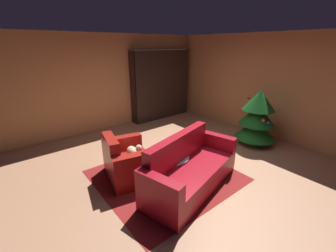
{
  "coord_description": "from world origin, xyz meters",
  "views": [
    {
      "loc": [
        2.85,
        -2.69,
        2.36
      ],
      "look_at": [
        -0.24,
        -0.19,
        0.86
      ],
      "focal_mm": 23.18,
      "sensor_mm": 36.0,
      "label": 1
    }
  ],
  "objects_px": {
    "armchair_red": "(127,162)",
    "book_stack_on_table": "(169,155)",
    "bookshelf_unit": "(164,85)",
    "decorated_tree": "(257,117)",
    "couch_red": "(190,171)",
    "coffee_table": "(172,159)",
    "bottle_on_table": "(181,150)"
  },
  "relations": [
    {
      "from": "armchair_red",
      "to": "book_stack_on_table",
      "type": "xyz_separation_m",
      "value": [
        0.52,
        0.57,
        0.17
      ]
    },
    {
      "from": "bookshelf_unit",
      "to": "decorated_tree",
      "type": "relative_size",
      "value": 1.61
    },
    {
      "from": "couch_red",
      "to": "book_stack_on_table",
      "type": "xyz_separation_m",
      "value": [
        -0.43,
        -0.12,
        0.17
      ]
    },
    {
      "from": "bookshelf_unit",
      "to": "book_stack_on_table",
      "type": "height_order",
      "value": "bookshelf_unit"
    },
    {
      "from": "coffee_table",
      "to": "bottle_on_table",
      "type": "xyz_separation_m",
      "value": [
        0.07,
        0.16,
        0.15
      ]
    },
    {
      "from": "bookshelf_unit",
      "to": "coffee_table",
      "type": "xyz_separation_m",
      "value": [
        3.03,
        -2.19,
        -0.69
      ]
    },
    {
      "from": "armchair_red",
      "to": "coffee_table",
      "type": "distance_m",
      "value": 0.84
    },
    {
      "from": "armchair_red",
      "to": "couch_red",
      "type": "height_order",
      "value": "couch_red"
    },
    {
      "from": "bookshelf_unit",
      "to": "couch_red",
      "type": "relative_size",
      "value": 1.04
    },
    {
      "from": "bottle_on_table",
      "to": "decorated_tree",
      "type": "height_order",
      "value": "decorated_tree"
    },
    {
      "from": "couch_red",
      "to": "book_stack_on_table",
      "type": "distance_m",
      "value": 0.48
    },
    {
      "from": "bottle_on_table",
      "to": "couch_red",
      "type": "bearing_deg",
      "value": -15.18
    },
    {
      "from": "armchair_red",
      "to": "couch_red",
      "type": "relative_size",
      "value": 0.53
    },
    {
      "from": "bottle_on_table",
      "to": "decorated_tree",
      "type": "xyz_separation_m",
      "value": [
        0.08,
        2.42,
        0.16
      ]
    },
    {
      "from": "couch_red",
      "to": "decorated_tree",
      "type": "height_order",
      "value": "decorated_tree"
    },
    {
      "from": "armchair_red",
      "to": "book_stack_on_table",
      "type": "distance_m",
      "value": 0.79
    },
    {
      "from": "coffee_table",
      "to": "bottle_on_table",
      "type": "bearing_deg",
      "value": 66.27
    },
    {
      "from": "bookshelf_unit",
      "to": "coffee_table",
      "type": "height_order",
      "value": "bookshelf_unit"
    },
    {
      "from": "couch_red",
      "to": "bottle_on_table",
      "type": "height_order",
      "value": "couch_red"
    },
    {
      "from": "armchair_red",
      "to": "decorated_tree",
      "type": "bearing_deg",
      "value": 77.76
    },
    {
      "from": "bookshelf_unit",
      "to": "decorated_tree",
      "type": "bearing_deg",
      "value": 6.91
    },
    {
      "from": "bookshelf_unit",
      "to": "bottle_on_table",
      "type": "distance_m",
      "value": 3.74
    },
    {
      "from": "couch_red",
      "to": "bottle_on_table",
      "type": "relative_size",
      "value": 8.15
    },
    {
      "from": "armchair_red",
      "to": "coffee_table",
      "type": "relative_size",
      "value": 1.78
    },
    {
      "from": "coffee_table",
      "to": "bottle_on_table",
      "type": "height_order",
      "value": "bottle_on_table"
    },
    {
      "from": "bookshelf_unit",
      "to": "decorated_tree",
      "type": "height_order",
      "value": "bookshelf_unit"
    },
    {
      "from": "coffee_table",
      "to": "decorated_tree",
      "type": "distance_m",
      "value": 2.6
    },
    {
      "from": "bookshelf_unit",
      "to": "couch_red",
      "type": "height_order",
      "value": "bookshelf_unit"
    },
    {
      "from": "armchair_red",
      "to": "bottle_on_table",
      "type": "bearing_deg",
      "value": 51.73
    },
    {
      "from": "couch_red",
      "to": "decorated_tree",
      "type": "distance_m",
      "value": 2.55
    },
    {
      "from": "armchair_red",
      "to": "book_stack_on_table",
      "type": "relative_size",
      "value": 5.56
    },
    {
      "from": "armchair_red",
      "to": "decorated_tree",
      "type": "relative_size",
      "value": 0.83
    }
  ]
}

